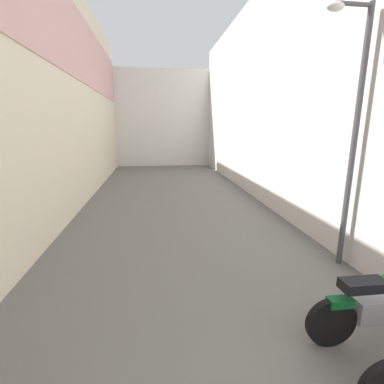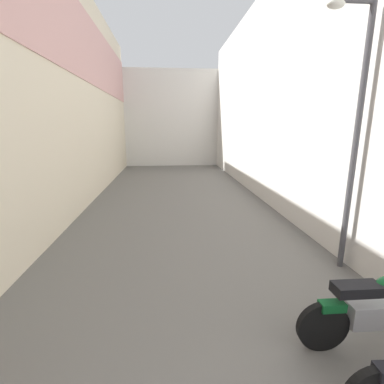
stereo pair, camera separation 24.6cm
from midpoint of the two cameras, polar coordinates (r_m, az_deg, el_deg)
name	(u,v)px [view 1 (the left image)]	position (r m, az deg, el deg)	size (l,w,h in m)	color
ground_plane	(183,234)	(6.86, -2.94, -8.45)	(36.02, 36.02, 0.00)	#66635E
building_left	(57,86)	(8.78, -26.45, 18.63)	(0.45, 20.02, 7.04)	beige
building_right	(280,93)	(9.16, 16.66, 18.53)	(0.45, 20.02, 6.92)	silver
building_far_end	(162,119)	(19.38, -6.37, 14.46)	(8.86, 2.00, 5.96)	silver
motorcycle_fourth	(383,303)	(4.14, 32.71, -18.39)	(1.85, 0.58, 1.04)	black
street_lamp	(351,122)	(5.51, 28.39, 12.31)	(0.79, 0.18, 4.40)	#47474C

